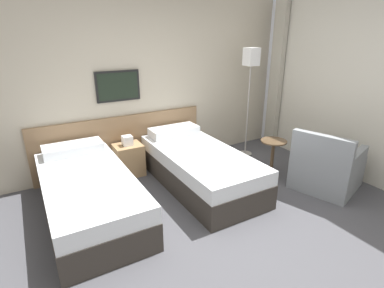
{
  "coord_description": "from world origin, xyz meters",
  "views": [
    {
      "loc": [
        -1.75,
        -2.1,
        2.04
      ],
      "look_at": [
        0.09,
        1.09,
        0.66
      ],
      "focal_mm": 28.0,
      "sensor_mm": 36.0,
      "label": 1
    }
  ],
  "objects_px": {
    "bed_near_door": "(89,194)",
    "side_table": "(273,152)",
    "bed_near_window": "(199,167)",
    "floor_lamp": "(251,69)",
    "nightstand": "(129,159)",
    "armchair": "(326,169)"
  },
  "relations": [
    {
      "from": "nightstand",
      "to": "floor_lamp",
      "type": "height_order",
      "value": "floor_lamp"
    },
    {
      "from": "nightstand",
      "to": "armchair",
      "type": "relative_size",
      "value": 0.62
    },
    {
      "from": "bed_near_door",
      "to": "side_table",
      "type": "distance_m",
      "value": 2.6
    },
    {
      "from": "nightstand",
      "to": "armchair",
      "type": "bearing_deg",
      "value": -38.12
    },
    {
      "from": "side_table",
      "to": "armchair",
      "type": "distance_m",
      "value": 0.75
    },
    {
      "from": "bed_near_window",
      "to": "floor_lamp",
      "type": "relative_size",
      "value": 1.12
    },
    {
      "from": "side_table",
      "to": "armchair",
      "type": "height_order",
      "value": "armchair"
    },
    {
      "from": "bed_near_door",
      "to": "side_table",
      "type": "height_order",
      "value": "bed_near_door"
    },
    {
      "from": "side_table",
      "to": "floor_lamp",
      "type": "bearing_deg",
      "value": 75.17
    },
    {
      "from": "nightstand",
      "to": "side_table",
      "type": "height_order",
      "value": "nightstand"
    },
    {
      "from": "bed_near_door",
      "to": "nightstand",
      "type": "distance_m",
      "value": 1.09
    },
    {
      "from": "side_table",
      "to": "bed_near_door",
      "type": "bearing_deg",
      "value": 172.49
    },
    {
      "from": "bed_near_window",
      "to": "side_table",
      "type": "height_order",
      "value": "bed_near_window"
    },
    {
      "from": "nightstand",
      "to": "side_table",
      "type": "bearing_deg",
      "value": -31.78
    },
    {
      "from": "floor_lamp",
      "to": "armchair",
      "type": "relative_size",
      "value": 1.82
    },
    {
      "from": "floor_lamp",
      "to": "armchair",
      "type": "height_order",
      "value": "floor_lamp"
    },
    {
      "from": "nightstand",
      "to": "bed_near_door",
      "type": "bearing_deg",
      "value": -133.87
    },
    {
      "from": "bed_near_window",
      "to": "bed_near_door",
      "type": "bearing_deg",
      "value": 180.0
    },
    {
      "from": "nightstand",
      "to": "floor_lamp",
      "type": "distance_m",
      "value": 2.41
    },
    {
      "from": "nightstand",
      "to": "floor_lamp",
      "type": "bearing_deg",
      "value": -6.79
    },
    {
      "from": "bed_near_door",
      "to": "bed_near_window",
      "type": "bearing_deg",
      "value": 0.0
    },
    {
      "from": "side_table",
      "to": "bed_near_window",
      "type": "bearing_deg",
      "value": 162.27
    }
  ]
}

